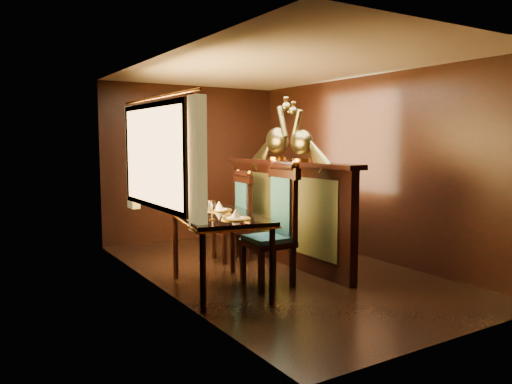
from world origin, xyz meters
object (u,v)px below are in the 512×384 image
at_px(chair_left, 278,220).
at_px(peacock_right, 277,129).
at_px(dining_table, 219,222).
at_px(peacock_left, 302,131).
at_px(chair_right, 239,213).

height_order(chair_left, peacock_right, peacock_right).
distance_m(dining_table, peacock_left, 1.64).
bearing_deg(peacock_right, peacock_left, -90.00).
xyz_separation_m(dining_table, chair_left, (0.68, -0.11, -0.02)).
bearing_deg(chair_right, peacock_right, -32.16).
height_order(dining_table, peacock_left, peacock_left).
relative_size(dining_table, peacock_left, 2.04).
xyz_separation_m(peacock_left, peacock_right, (0.00, 0.55, 0.04)).
xyz_separation_m(dining_table, peacock_right, (1.29, 0.80, 1.02)).
distance_m(chair_right, peacock_right, 1.25).
xyz_separation_m(chair_left, chair_right, (0.19, 1.22, -0.09)).
height_order(chair_right, peacock_right, peacock_right).
bearing_deg(peacock_left, chair_right, 115.86).
distance_m(dining_table, chair_left, 0.69).
distance_m(chair_right, peacock_left, 1.45).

